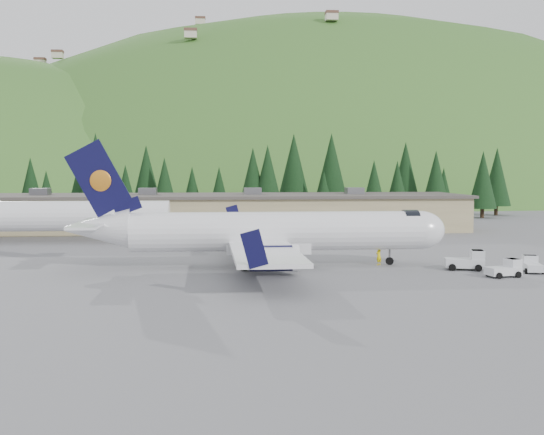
{
  "coord_description": "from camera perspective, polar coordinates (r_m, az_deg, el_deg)",
  "views": [
    {
      "loc": [
        -5.91,
        -60.55,
        8.67
      ],
      "look_at": [
        0.0,
        6.0,
        4.0
      ],
      "focal_mm": 45.0,
      "sensor_mm": 36.0,
      "label": 1
    }
  ],
  "objects": [
    {
      "name": "ground",
      "position": [
        61.46,
        0.5,
        -4.11
      ],
      "size": [
        600.0,
        600.0,
        0.0
      ],
      "primitive_type": "plane",
      "color": "#5B5B5F"
    },
    {
      "name": "airliner",
      "position": [
        61.0,
        -0.44,
        -1.31
      ],
      "size": [
        34.1,
        31.94,
        11.36
      ],
      "rotation": [
        0.0,
        0.0,
        0.01
      ],
      "color": "white",
      "rests_on": "ground"
    },
    {
      "name": "second_airliner",
      "position": [
        84.88,
        -18.01,
        0.19
      ],
      "size": [
        27.5,
        11.0,
        10.05
      ],
      "color": "white",
      "rests_on": "ground"
    },
    {
      "name": "baggage_tug_a",
      "position": [
        58.6,
        18.98,
        -4.08
      ],
      "size": [
        2.98,
        2.15,
        1.46
      ],
      "rotation": [
        0.0,
        0.0,
        0.23
      ],
      "color": "silver",
      "rests_on": "ground"
    },
    {
      "name": "baggage_tug_b",
      "position": [
        61.64,
        16.09,
        -3.51
      ],
      "size": [
        3.57,
        2.62,
        1.74
      ],
      "rotation": [
        0.0,
        0.0,
        -0.26
      ],
      "color": "silver",
      "rests_on": "ground"
    },
    {
      "name": "baggage_tug_c",
      "position": [
        62.06,
        20.9,
        -3.73
      ],
      "size": [
        2.0,
        2.79,
        1.37
      ],
      "rotation": [
        0.0,
        0.0,
        1.35
      ],
      "color": "silver",
      "rests_on": "ground"
    },
    {
      "name": "terminal_building",
      "position": [
        98.74,
        -4.54,
        0.48
      ],
      "size": [
        71.0,
        17.0,
        6.1
      ],
      "color": "#95895D",
      "rests_on": "ground"
    },
    {
      "name": "ramp_worker",
      "position": [
        62.94,
        8.92,
        -3.15
      ],
      "size": [
        0.76,
        0.75,
        1.77
      ],
      "primitive_type": "imported",
      "rotation": [
        0.0,
        0.0,
        3.91
      ],
      "color": "#FFE208",
      "rests_on": "ground"
    },
    {
      "name": "tree_line",
      "position": [
        121.73,
        -5.36,
        3.4
      ],
      "size": [
        113.0,
        17.68,
        14.35
      ],
      "color": "black",
      "rests_on": "ground"
    },
    {
      "name": "hills",
      "position": [
        289.25,
        7.25,
        -14.47
      ],
      "size": [
        614.0,
        330.0,
        300.0
      ],
      "color": "#2D551E",
      "rests_on": "ground"
    }
  ]
}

